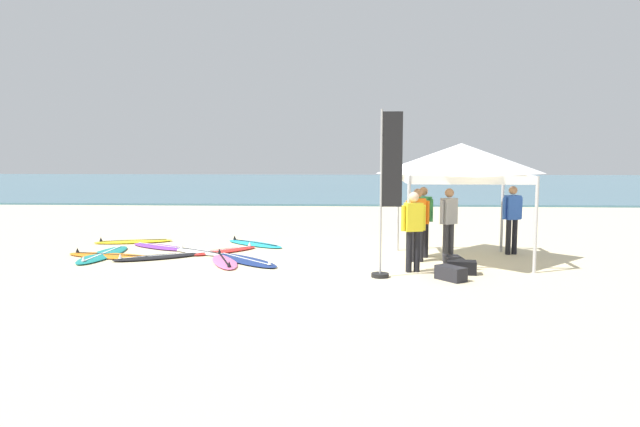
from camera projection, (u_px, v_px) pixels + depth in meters
ground_plane at (340, 263)px, 13.29m from camera, size 80.00×80.00×0.00m
sea at (346, 184)px, 44.92m from camera, size 80.00×36.00×0.10m
canopy_tent at (461, 159)px, 13.28m from camera, size 2.78×2.78×2.75m
surfboard_teal at (103, 255)px, 14.13m from camera, size 0.71×2.53×0.19m
surfboard_red at (226, 251)px, 14.69m from camera, size 1.66×1.67×0.19m
surfboard_navy at (246, 260)px, 13.40m from camera, size 2.06×2.11×0.19m
surfboard_purple at (160, 247)px, 15.30m from camera, size 1.99×1.48×0.19m
surfboard_cyan at (254, 244)px, 15.82m from camera, size 1.95×1.70×0.19m
surfboard_black at (157, 257)px, 13.81m from camera, size 2.09×1.53×0.19m
surfboard_white at (198, 252)px, 14.56m from camera, size 1.85×1.43×0.19m
surfboard_yellow at (133, 241)px, 16.21m from camera, size 2.20×1.11×0.19m
surfboard_pink at (225, 261)px, 13.23m from camera, size 1.13×1.98×0.19m
surfboard_orange at (111, 256)px, 13.98m from camera, size 2.48×1.21×0.19m
person_orange at (417, 220)px, 13.30m from camera, size 0.55×0.23×1.71m
person_grey at (449, 219)px, 13.38m from camera, size 0.46×0.39×1.71m
person_yellow at (413, 226)px, 12.15m from camera, size 0.53×0.31×1.71m
person_green at (423, 217)px, 13.89m from camera, size 0.44×0.40×1.71m
person_blue at (512, 215)px, 14.27m from camera, size 0.53×0.32×1.71m
banner_flag at (387, 201)px, 11.58m from camera, size 0.60×0.36×3.40m
gear_bag_near_tent at (451, 273)px, 11.45m from camera, size 0.62×0.67×0.28m
gear_bag_by_pole at (461, 267)px, 12.04m from camera, size 0.64×0.40×0.28m
gear_bag_on_sand at (454, 263)px, 12.52m from camera, size 0.37×0.63×0.28m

